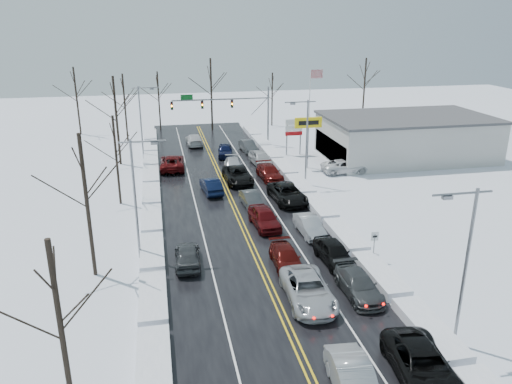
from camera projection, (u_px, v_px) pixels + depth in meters
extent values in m
plane|color=silver|center=(243.00, 227.00, 42.33)|extent=(160.00, 160.00, 0.00)
cube|color=black|center=(239.00, 219.00, 44.17)|extent=(14.00, 84.00, 0.01)
cube|color=silver|center=(152.00, 225.00, 42.75)|extent=(1.73, 72.00, 0.67)
cube|color=silver|center=(321.00, 212.00, 45.60)|extent=(1.73, 72.00, 0.67)
cylinder|color=slate|center=(268.00, 116.00, 68.47)|extent=(0.24, 0.24, 8.00)
cylinder|color=slate|center=(221.00, 99.00, 66.42)|extent=(13.00, 0.18, 0.18)
cylinder|color=slate|center=(260.00, 106.00, 67.78)|extent=(2.33, 0.10, 2.33)
cube|color=#0C591E|center=(187.00, 97.00, 65.44)|extent=(1.60, 0.08, 0.70)
cube|color=black|center=(232.00, 104.00, 66.92)|extent=(0.32, 0.25, 1.05)
sphere|color=#3F0705|center=(232.00, 102.00, 66.67)|extent=(0.20, 0.20, 0.20)
sphere|color=orange|center=(232.00, 104.00, 66.77)|extent=(0.22, 0.22, 0.22)
sphere|color=black|center=(232.00, 106.00, 66.87)|extent=(0.20, 0.20, 0.20)
cube|color=black|center=(202.00, 105.00, 66.16)|extent=(0.32, 0.25, 1.05)
sphere|color=#3F0705|center=(202.00, 103.00, 65.92)|extent=(0.20, 0.20, 0.20)
sphere|color=orange|center=(202.00, 105.00, 66.02)|extent=(0.22, 0.22, 0.22)
sphere|color=black|center=(202.00, 107.00, 66.12)|extent=(0.20, 0.20, 0.20)
cube|color=black|center=(172.00, 106.00, 65.41)|extent=(0.32, 0.25, 1.05)
sphere|color=#3F0705|center=(172.00, 104.00, 65.17)|extent=(0.20, 0.20, 0.20)
sphere|color=orange|center=(172.00, 106.00, 65.27)|extent=(0.22, 0.22, 0.22)
sphere|color=black|center=(172.00, 108.00, 65.36)|extent=(0.20, 0.20, 0.20)
cylinder|color=slate|center=(308.00, 145.00, 58.15)|extent=(0.20, 0.20, 5.60)
cube|color=yellow|center=(308.00, 123.00, 57.29)|extent=(3.20, 0.30, 1.20)
cube|color=black|center=(309.00, 123.00, 57.13)|extent=(2.40, 0.04, 0.50)
cylinder|color=slate|center=(287.00, 140.00, 63.80)|extent=(0.16, 0.16, 4.00)
cylinder|color=slate|center=(300.00, 139.00, 64.14)|extent=(0.16, 0.16, 4.00)
cube|color=white|center=(294.00, 122.00, 63.20)|extent=(2.20, 0.22, 0.70)
cube|color=white|center=(294.00, 128.00, 63.47)|extent=(2.20, 0.22, 0.70)
cube|color=#A70C10|center=(294.00, 133.00, 63.70)|extent=(2.20, 0.22, 0.50)
cylinder|color=slate|center=(374.00, 248.00, 36.11)|extent=(0.08, 0.08, 2.20)
cube|color=white|center=(375.00, 236.00, 35.81)|extent=(0.55, 0.05, 0.70)
cube|color=black|center=(375.00, 237.00, 35.77)|extent=(0.35, 0.02, 0.15)
cylinder|color=silver|center=(309.00, 105.00, 71.21)|extent=(0.14, 0.14, 10.00)
cube|color=#B2B1AC|center=(406.00, 138.00, 62.64)|extent=(20.00, 12.00, 5.00)
cube|color=#262628|center=(330.00, 149.00, 61.07)|extent=(0.10, 11.00, 2.80)
cube|color=#3F3F42|center=(408.00, 117.00, 61.76)|extent=(20.40, 12.40, 0.30)
cylinder|color=slate|center=(465.00, 271.00, 25.79)|extent=(0.18, 0.18, 9.00)
cylinder|color=slate|center=(463.00, 193.00, 24.21)|extent=(3.20, 0.12, 0.12)
cube|color=slate|center=(447.00, 197.00, 24.11)|extent=(0.50, 0.25, 0.18)
cylinder|color=slate|center=(307.00, 143.00, 51.67)|extent=(0.18, 0.18, 9.00)
cylinder|color=slate|center=(300.00, 102.00, 50.09)|extent=(3.20, 0.12, 0.12)
cube|color=slate|center=(293.00, 104.00, 49.99)|extent=(0.50, 0.25, 0.18)
cylinder|color=slate|center=(135.00, 201.00, 35.54)|extent=(0.18, 0.18, 9.00)
cylinder|color=slate|center=(142.00, 142.00, 34.26)|extent=(3.20, 0.12, 0.12)
cube|color=slate|center=(154.00, 143.00, 34.46)|extent=(0.50, 0.25, 0.18)
cylinder|color=slate|center=(141.00, 123.00, 61.41)|extent=(0.18, 0.18, 9.00)
cylinder|color=slate|center=(145.00, 88.00, 60.13)|extent=(3.20, 0.12, 0.12)
cube|color=slate|center=(152.00, 89.00, 60.33)|extent=(0.50, 0.25, 0.18)
cylinder|color=#2D231C|center=(63.00, 340.00, 20.28)|extent=(0.24, 0.24, 9.00)
cylinder|color=#2D231C|center=(88.00, 207.00, 32.96)|extent=(0.27, 0.27, 10.00)
cylinder|color=#2D231C|center=(117.00, 161.00, 46.33)|extent=(0.23, 0.23, 8.50)
cylinder|color=#2D231C|center=(117.00, 121.00, 58.81)|extent=(0.28, 0.28, 10.50)
cylinder|color=#2D231C|center=(125.00, 108.00, 70.14)|extent=(0.25, 0.25, 9.50)
cylinder|color=#2D231C|center=(77.00, 101.00, 74.25)|extent=(0.27, 0.27, 10.00)
cylinder|color=#2D231C|center=(159.00, 101.00, 77.59)|extent=(0.24, 0.24, 9.00)
cylinder|color=#2D231C|center=(211.00, 95.00, 76.92)|extent=(0.29, 0.29, 11.00)
cylinder|color=#2D231C|center=(272.00, 99.00, 80.60)|extent=(0.23, 0.23, 8.50)
cylinder|color=#2D231C|center=(364.00, 90.00, 83.73)|extent=(0.28, 0.28, 10.50)
imported|color=#AFB2B8|center=(308.00, 301.00, 31.35)|extent=(2.93, 5.97, 1.63)
imported|color=#430B09|center=(286.00, 266.00, 35.74)|extent=(1.96, 4.65, 1.34)
imported|color=#48090B|center=(264.00, 227.00, 42.48)|extent=(2.34, 5.05, 1.68)
imported|color=#393B3D|center=(251.00, 206.00, 47.04)|extent=(1.78, 4.28, 1.38)
imported|color=black|center=(238.00, 182.00, 53.90)|extent=(2.88, 5.94, 1.63)
imported|color=#B0B3B9|center=(233.00, 171.00, 57.73)|extent=(2.56, 5.18, 1.45)
imported|color=black|center=(225.00, 156.00, 63.82)|extent=(2.44, 4.81, 1.57)
imported|color=black|center=(421.00, 379.00, 24.61)|extent=(3.33, 6.09, 1.62)
imported|color=#3A3C3E|center=(358.00, 295.00, 32.10)|extent=(2.07, 4.99, 1.44)
imported|color=black|center=(333.00, 262.00, 36.30)|extent=(2.19, 4.83, 1.61)
imported|color=#9DA0A5|center=(309.00, 234.00, 41.07)|extent=(1.69, 4.50, 1.47)
imported|color=black|center=(287.00, 201.00, 48.26)|extent=(3.09, 6.11, 1.66)
imported|color=#4B0B0A|center=(269.00, 179.00, 54.98)|extent=(2.40, 5.31, 1.51)
imported|color=#B8B8BA|center=(260.00, 165.00, 60.21)|extent=(2.47, 5.13, 1.69)
imported|color=#3E4043|center=(248.00, 152.00, 66.06)|extent=(2.01, 4.63, 1.48)
imported|color=black|center=(212.00, 193.00, 50.68)|extent=(2.07, 4.76, 1.52)
imported|color=#4E0A0B|center=(173.00, 169.00, 58.52)|extent=(3.06, 6.10, 1.66)
imported|color=silver|center=(195.00, 145.00, 69.46)|extent=(2.24, 5.34, 1.54)
imported|color=#383A3C|center=(188.00, 265.00, 35.97)|extent=(2.03, 4.61, 1.54)
imported|color=white|center=(345.00, 173.00, 57.15)|extent=(5.47, 2.57, 1.51)
imported|color=#404245|center=(361.00, 167.00, 59.23)|extent=(2.27, 5.20, 1.49)
imported|color=black|center=(323.00, 150.00, 66.72)|extent=(2.11, 4.16, 1.36)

